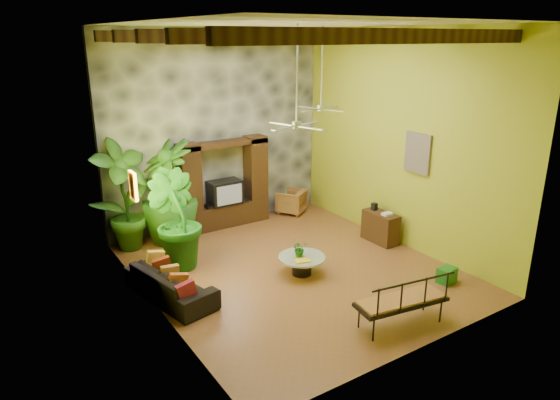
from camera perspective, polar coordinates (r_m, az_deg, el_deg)
ground at (r=10.87m, az=1.39°, el=-7.86°), size 7.00×7.00×0.00m
ceiling at (r=9.77m, az=1.63°, el=19.50°), size 6.00×7.00×0.02m
back_wall at (r=13.01m, az=-7.34°, el=7.97°), size 6.00×0.02×5.00m
left_wall at (r=8.74m, az=-14.96°, el=2.47°), size 0.02×7.00×5.00m
right_wall at (r=11.95m, az=13.53°, el=6.72°), size 0.02×7.00×5.00m
stone_accent_wall at (r=12.95m, az=-7.22°, el=7.94°), size 5.98×0.10×4.98m
ceiling_beams at (r=9.77m, az=1.62°, el=18.21°), size 5.95×5.36×0.22m
entertainment_center at (r=13.05m, az=-6.37°, el=1.10°), size 2.40×0.55×2.30m
ceiling_fan_front at (r=9.43m, az=1.93°, el=9.80°), size 1.28×1.28×1.86m
ceiling_fan_back at (r=11.76m, az=4.72°, el=11.43°), size 1.28×1.28×1.86m
wall_art_mask at (r=9.78m, az=-16.43°, el=1.55°), size 0.06×0.32×0.55m
wall_art_painting at (r=11.57m, az=15.46°, el=5.18°), size 0.06×0.70×0.90m
sofa at (r=9.85m, az=-12.41°, el=-9.29°), size 1.22×2.20×0.61m
wicker_armchair at (r=14.10m, az=1.30°, el=-0.16°), size 1.00×1.01×0.67m
tall_plant_a at (r=11.90m, az=-17.39°, el=0.46°), size 1.63×1.36×2.64m
tall_plant_b at (r=10.81m, az=-11.96°, el=-2.27°), size 1.44×1.50×2.14m
tall_plant_c at (r=12.19m, az=-12.57°, el=0.90°), size 1.61×1.61×2.49m
coffee_table at (r=10.56m, az=2.51°, el=-7.17°), size 0.99×0.99×0.40m
centerpiece_plant at (r=10.44m, az=2.27°, el=-5.55°), size 0.36×0.33×0.35m
yellow_tray at (r=10.28m, az=2.60°, el=-6.93°), size 0.35×0.29×0.03m
iron_bench at (r=8.88m, az=14.07°, el=-10.96°), size 1.71×0.84×0.57m
side_console at (r=12.35m, az=11.40°, el=-3.07°), size 0.42×0.93×0.74m
green_bin at (r=10.79m, az=18.51°, el=-8.14°), size 0.40×0.32×0.32m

